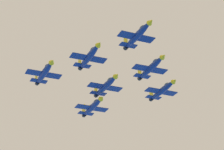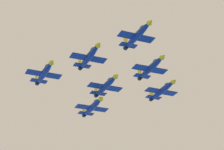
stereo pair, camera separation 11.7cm
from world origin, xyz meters
TOP-DOWN VIEW (x-y plane):
  - jet_lead at (-4.01, 21.65)m, footprint 11.23×16.80m
  - jet_left_wingman at (-18.56, 15.36)m, footprint 11.43×17.01m
  - jet_right_wingman at (-0.15, 6.27)m, footprint 11.30×16.80m
  - jet_left_outer at (-33.12, 9.07)m, footprint 11.43×17.07m
  - jet_right_outer at (3.71, -9.11)m, footprint 11.41×17.03m
  - jet_slot_rear at (-14.70, -0.02)m, footprint 11.58×17.34m
  - jet_trailing at (-20.05, -10.86)m, footprint 11.54×17.23m

SIDE VIEW (x-z plane):
  - jet_trailing at x=-20.05m, z-range 129.66..133.55m
  - jet_slot_rear at x=-14.70m, z-range 132.54..136.43m
  - jet_right_outer at x=3.71m, z-range 133.45..137.29m
  - jet_left_outer at x=-33.12m, z-range 134.39..138.24m
  - jet_right_wingman at x=-0.15m, z-range 135.39..139.21m
  - jet_left_wingman at x=-18.56m, z-range 135.52..139.38m
  - jet_lead at x=-4.01m, z-range 138.57..142.35m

